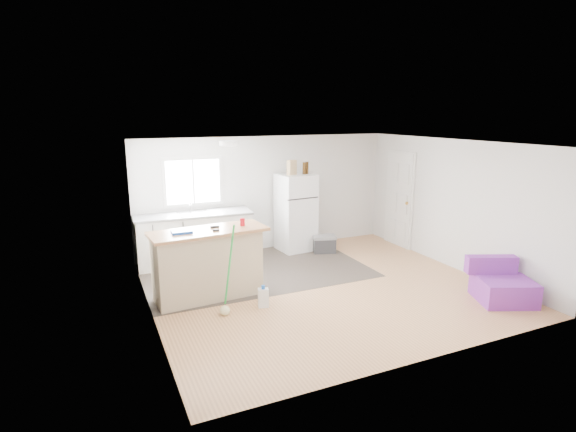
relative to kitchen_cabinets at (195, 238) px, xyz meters
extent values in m
cube|color=#B1774A|center=(1.65, -2.16, -0.51)|extent=(5.50, 5.00, 0.01)
cube|color=white|center=(1.65, -2.16, 1.90)|extent=(5.50, 5.00, 0.01)
cube|color=silver|center=(1.65, 0.34, 0.70)|extent=(5.50, 0.01, 2.40)
cube|color=silver|center=(1.65, -4.66, 0.70)|extent=(5.50, 0.01, 2.40)
cube|color=silver|center=(-1.10, -2.16, 0.70)|extent=(0.01, 5.00, 2.40)
cube|color=silver|center=(4.40, -2.16, 0.70)|extent=(0.01, 5.00, 2.40)
cube|color=#352B27|center=(0.92, -0.91, -0.50)|extent=(4.05, 2.50, 0.00)
cube|color=white|center=(0.10, 0.33, 1.05)|extent=(1.18, 0.04, 0.98)
cube|color=white|center=(0.10, 0.31, 1.05)|extent=(1.05, 0.01, 0.85)
cube|color=white|center=(0.10, 0.31, 1.05)|extent=(0.03, 0.02, 0.85)
cube|color=white|center=(4.37, -0.61, 0.51)|extent=(0.05, 0.82, 2.03)
cube|color=white|center=(4.38, -0.61, 0.52)|extent=(0.03, 0.92, 2.10)
sphere|color=gold|center=(4.32, -0.93, 0.50)|extent=(0.07, 0.07, 0.07)
cylinder|color=white|center=(0.45, -0.96, 1.86)|extent=(0.30, 0.30, 0.07)
cube|color=white|center=(0.00, 0.00, -0.03)|extent=(2.18, 0.76, 0.95)
cube|color=gray|center=(0.00, 0.00, 0.46)|extent=(2.25, 0.81, 0.04)
cube|color=silver|center=(0.00, -0.03, 0.46)|extent=(0.61, 0.48, 0.06)
cube|color=tan|center=(-0.19, -1.77, 0.03)|extent=(1.68, 0.71, 1.06)
cube|color=#B47A4D|center=(-0.15, -1.77, 0.58)|extent=(1.84, 0.83, 0.05)
cube|color=white|center=(2.16, -0.01, 0.31)|extent=(0.77, 0.73, 1.62)
cube|color=black|center=(2.16, -0.35, 0.66)|extent=(0.71, 0.07, 0.02)
cube|color=silver|center=(1.87, -0.35, 0.87)|extent=(0.03, 0.02, 0.29)
cube|color=silver|center=(1.87, -0.35, 0.16)|extent=(0.03, 0.02, 0.57)
cube|color=#303133|center=(2.62, -0.44, -0.35)|extent=(0.52, 0.42, 0.30)
cube|color=gray|center=(2.62, -0.44, -0.17)|extent=(0.55, 0.45, 0.06)
cube|color=purple|center=(3.95, -3.80, -0.32)|extent=(1.02, 1.00, 0.37)
cube|color=purple|center=(3.95, -3.52, 0.01)|extent=(0.80, 0.48, 0.28)
cube|color=white|center=(0.47, -2.47, -0.36)|extent=(0.18, 0.15, 0.29)
cylinder|color=blue|center=(0.47, -2.47, -0.19)|extent=(0.07, 0.07, 0.06)
cylinder|color=green|center=(-0.02, -2.37, 0.19)|extent=(0.11, 0.35, 1.30)
sphere|color=beige|center=(-0.14, -2.50, -0.44)|extent=(0.15, 0.15, 0.15)
cylinder|color=#B70B18|center=(0.41, -1.73, 0.66)|extent=(0.10, 0.10, 0.12)
cube|color=blue|center=(-0.57, -1.78, 0.62)|extent=(0.31, 0.23, 0.04)
cube|color=black|center=(-0.03, -1.67, 0.62)|extent=(0.14, 0.06, 0.03)
cube|color=black|center=(-0.07, -1.88, 0.61)|extent=(0.11, 0.06, 0.03)
cube|color=tan|center=(2.05, -0.04, 1.27)|extent=(0.22, 0.17, 0.30)
cylinder|color=#3D240B|center=(2.33, -0.06, 1.24)|extent=(0.08, 0.08, 0.25)
cylinder|color=#3D240B|center=(2.41, -0.02, 1.24)|extent=(0.09, 0.09, 0.25)
camera|label=1|loc=(-1.78, -8.37, 2.36)|focal=28.00mm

